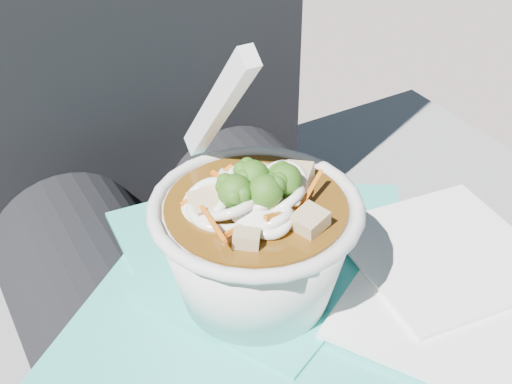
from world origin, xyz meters
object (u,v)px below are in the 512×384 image
lap (265,369)px  plastic_bag (270,312)px  person_body (211,271)px  udon_bowl (255,237)px

lap → plastic_bag: plastic_bag is taller
lap → plastic_bag: bearing=-110.3°
lap → person_body: size_ratio=0.49×
person_body → udon_bowl: (-0.01, -0.10, 0.11)m
person_body → plastic_bag: (-0.01, -0.11, 0.05)m
plastic_bag → person_body: bearing=86.6°
person_body → plastic_bag: size_ratio=2.70×
person_body → udon_bowl: 0.15m
person_body → udon_bowl: bearing=-96.1°
lap → udon_bowl: bearing=-157.4°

